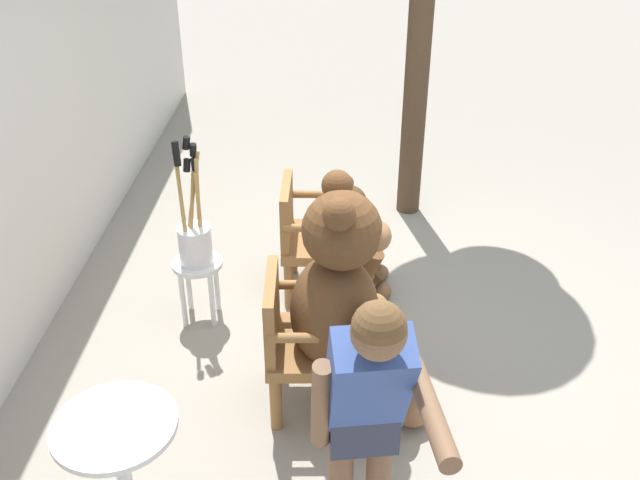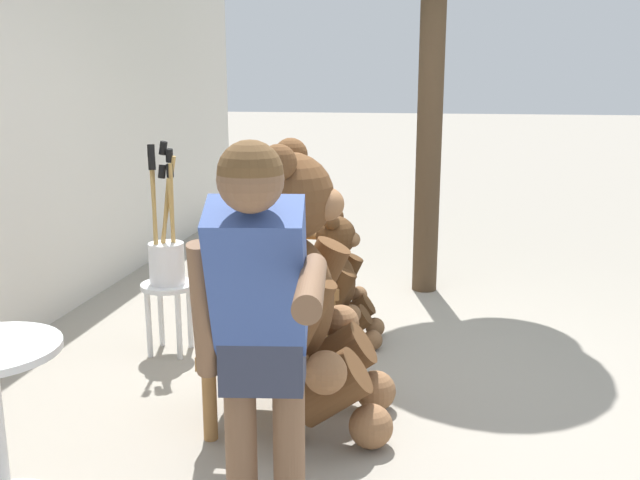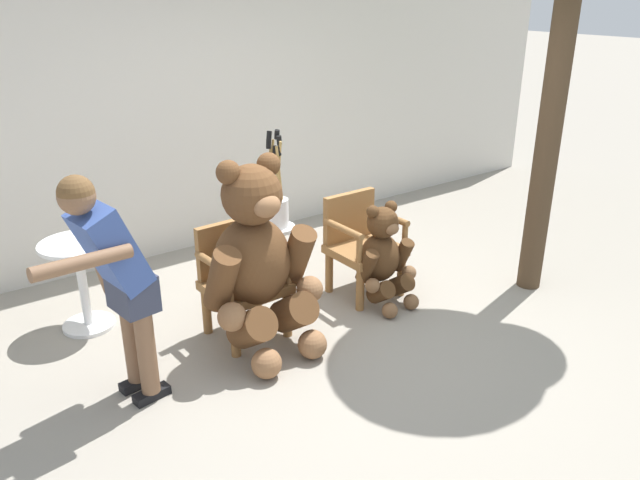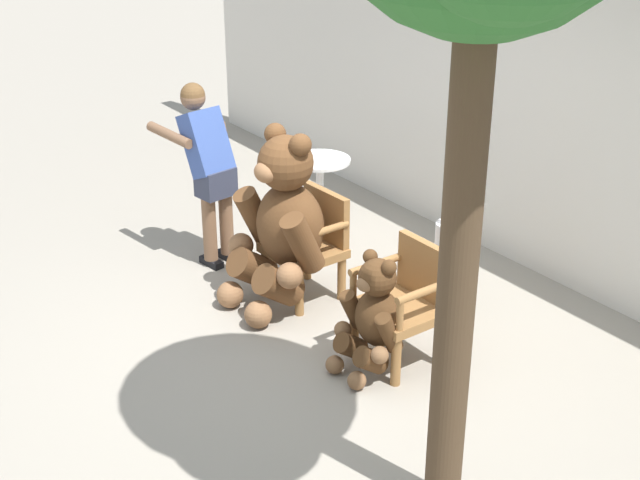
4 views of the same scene
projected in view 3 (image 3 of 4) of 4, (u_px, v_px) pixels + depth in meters
name	position (u px, v px, depth m)	size (l,w,h in m)	color
ground_plane	(344.00, 335.00, 4.81)	(60.00, 60.00, 0.00)	gray
back_wall	(194.00, 107.00, 6.07)	(10.00, 0.16, 2.80)	beige
wooden_chair_left	(241.00, 277.00, 4.70)	(0.58, 0.54, 0.86)	olive
wooden_chair_right	(361.00, 242.00, 5.34)	(0.56, 0.52, 0.86)	olive
teddy_bear_large	(258.00, 259.00, 4.42)	(0.86, 0.82, 1.44)	brown
teddy_bear_small	(383.00, 256.00, 5.14)	(0.53, 0.50, 0.88)	#4C3019
person_visitor	(115.00, 272.00, 3.73)	(0.74, 0.55, 1.55)	black
white_stool	(277.00, 237.00, 5.74)	(0.34, 0.34, 0.46)	silver
brush_bucket	(276.00, 205.00, 5.62)	(0.22, 0.22, 0.89)	white
round_side_table	(81.00, 275.00, 4.77)	(0.56, 0.56, 0.72)	white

